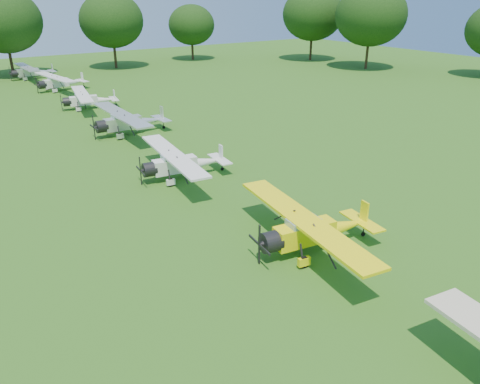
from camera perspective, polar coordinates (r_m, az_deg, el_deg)
The scene contains 8 objects.
ground at distance 30.90m, azimuth -3.56°, elevation -0.14°, with size 160.00×160.00×0.00m, color #2A5816.
tree_belt at distance 30.73m, azimuth 1.85°, elevation 15.37°, with size 137.36×130.27×14.52m.
aircraft_2 at distance 23.97m, azimuth 8.90°, elevation -4.40°, with size 6.82×10.82×2.12m.
aircraft_3 at distance 33.26m, azimuth -7.19°, elevation 3.66°, with size 6.51×10.34×2.03m.
aircraft_4 at distance 44.75m, azimuth -13.46°, elevation 8.48°, with size 7.06×11.21×2.22m.
aircraft_5 at distance 56.20m, azimuth -18.09°, elevation 10.77°, with size 6.26×9.90×1.94m.
aircraft_6 at distance 68.23m, azimuth -21.13°, elevation 12.48°, with size 6.68×10.60×2.08m.
aircraft_7 at distance 79.11m, azimuth -24.12°, elevation 13.32°, with size 6.52×10.37×2.05m.
Camera 1 is at (-14.20, -24.54, 12.28)m, focal length 35.00 mm.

